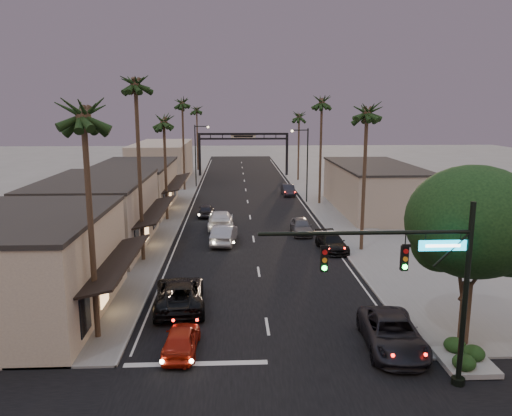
{
  "coord_description": "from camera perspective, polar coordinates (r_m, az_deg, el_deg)",
  "views": [
    {
      "loc": [
        -1.73,
        -14.62,
        11.37
      ],
      "look_at": [
        0.29,
        29.51,
        2.5
      ],
      "focal_mm": 35.0,
      "sensor_mm": 36.0,
      "label": 1
    }
  ],
  "objects": [
    {
      "name": "palm_far",
      "position": [
        92.86,
        -6.81,
        11.32
      ],
      "size": [
        3.2,
        3.2,
        13.2
      ],
      "color": "#38281C",
      "rests_on": "ground"
    },
    {
      "name": "streetlight_left",
      "position": [
        73.06,
        -6.73,
        6.53
      ],
      "size": [
        2.13,
        0.3,
        9.0
      ],
      "color": "black",
      "rests_on": "ground"
    },
    {
      "name": "corner_tree",
      "position": [
        25.33,
        23.71,
        -1.91
      ],
      "size": [
        6.2,
        6.2,
        8.8
      ],
      "color": "#38281C",
      "rests_on": "ground"
    },
    {
      "name": "curbside_near",
      "position": [
        25.47,
        15.29,
        -13.64
      ],
      "size": [
        3.02,
        5.83,
        1.57
      ],
      "primitive_type": "imported",
      "rotation": [
        0.0,
        0.0,
        -0.07
      ],
      "color": "black",
      "rests_on": "ground"
    },
    {
      "name": "storefront_mid",
      "position": [
        43.03,
        -17.75,
        -0.75
      ],
      "size": [
        8.0,
        14.0,
        5.5
      ],
      "primitive_type": "cube",
      "color": "gray",
      "rests_on": "ground"
    },
    {
      "name": "oncoming_dgrey",
      "position": [
        53.42,
        -5.72,
        -0.27
      ],
      "size": [
        1.63,
        3.91,
        1.32
      ],
      "primitive_type": "imported",
      "rotation": [
        0.0,
        0.0,
        3.12
      ],
      "color": "black",
      "rests_on": "ground"
    },
    {
      "name": "arch",
      "position": [
        84.84,
        -1.46,
        7.41
      ],
      "size": [
        15.2,
        0.4,
        7.27
      ],
      "color": "black",
      "rests_on": "ground"
    },
    {
      "name": "palm_rc",
      "position": [
        79.3,
        4.95,
        10.66
      ],
      "size": [
        3.2,
        3.2,
        12.2
      ],
      "color": "#38281C",
      "rests_on": "ground"
    },
    {
      "name": "palm_rb",
      "position": [
        59.54,
        7.55,
        12.26
      ],
      "size": [
        3.2,
        3.2,
        14.2
      ],
      "color": "#38281C",
      "rests_on": "ground"
    },
    {
      "name": "ground",
      "position": [
        55.82,
        -0.79,
        -0.4
      ],
      "size": [
        200.0,
        200.0,
        0.0
      ],
      "primitive_type": "plane",
      "color": "slate",
      "rests_on": "ground"
    },
    {
      "name": "palm_la",
      "position": [
        24.6,
        -19.2,
        10.91
      ],
      "size": [
        3.2,
        3.2,
        13.2
      ],
      "color": "#38281C",
      "rests_on": "ground"
    },
    {
      "name": "curbside_black",
      "position": [
        40.97,
        8.65,
        -3.92
      ],
      "size": [
        2.38,
        4.78,
        1.34
      ],
      "primitive_type": "imported",
      "rotation": [
        0.0,
        0.0,
        0.11
      ],
      "color": "black",
      "rests_on": "ground"
    },
    {
      "name": "road",
      "position": [
        60.72,
        -0.94,
        0.57
      ],
      "size": [
        14.0,
        120.0,
        0.02
      ],
      "primitive_type": "cube",
      "color": "black",
      "rests_on": "ground"
    },
    {
      "name": "palm_lb",
      "position": [
        37.32,
        -13.65,
        14.14
      ],
      "size": [
        3.2,
        3.2,
        15.2
      ],
      "color": "#38281C",
      "rests_on": "ground"
    },
    {
      "name": "oncoming_white",
      "position": [
        47.94,
        -4.06,
        -1.35
      ],
      "size": [
        2.48,
        5.92,
        1.71
      ],
      "primitive_type": "imported",
      "rotation": [
        0.0,
        0.0,
        3.16
      ],
      "color": "silver",
      "rests_on": "ground"
    },
    {
      "name": "curbside_grey",
      "position": [
        45.92,
        5.18,
        -2.08
      ],
      "size": [
        1.76,
        4.36,
        1.48
      ],
      "primitive_type": "imported",
      "rotation": [
        0.0,
        0.0,
        0.0
      ],
      "color": "#4D4D52",
      "rests_on": "ground"
    },
    {
      "name": "palm_ra",
      "position": [
        39.98,
        12.6,
        11.19
      ],
      "size": [
        3.2,
        3.2,
        13.2
      ],
      "color": "#38281C",
      "rests_on": "ground"
    },
    {
      "name": "oncoming_silver",
      "position": [
        42.59,
        -3.66,
        -3.01
      ],
      "size": [
        2.34,
        5.18,
        1.65
      ],
      "primitive_type": "imported",
      "rotation": [
        0.0,
        0.0,
        3.02
      ],
      "color": "gray",
      "rests_on": "ground"
    },
    {
      "name": "traffic_signal",
      "position": [
        21.01,
        18.31,
        -6.66
      ],
      "size": [
        8.51,
        0.22,
        7.8
      ],
      "color": "black",
      "rests_on": "ground"
    },
    {
      "name": "curbside_far",
      "position": [
        66.22,
        3.7,
        2.07
      ],
      "size": [
        1.66,
        4.4,
        1.43
      ],
      "primitive_type": "imported",
      "rotation": [
        0.0,
        0.0,
        0.03
      ],
      "color": "black",
      "rests_on": "ground"
    },
    {
      "name": "sidewalk_right",
      "position": [
        68.5,
        6.86,
        1.77
      ],
      "size": [
        5.0,
        92.0,
        0.12
      ],
      "primitive_type": "cube",
      "color": "slate",
      "rests_on": "ground"
    },
    {
      "name": "storefront_near",
      "position": [
        30.17,
        -24.59,
        -6.31
      ],
      "size": [
        8.0,
        12.0,
        5.5
      ],
      "primitive_type": "cube",
      "color": "tan",
      "rests_on": "ground"
    },
    {
      "name": "storefront_dist",
      "position": [
        80.85,
        -10.66,
        5.22
      ],
      "size": [
        8.0,
        20.0,
        6.0
      ],
      "primitive_type": "cube",
      "color": "gray",
      "rests_on": "ground"
    },
    {
      "name": "sidewalk_left",
      "position": [
        68.02,
        -9.14,
        1.64
      ],
      "size": [
        5.0,
        92.0,
        0.12
      ],
      "primitive_type": "cube",
      "color": "slate",
      "rests_on": "ground"
    },
    {
      "name": "palm_ld",
      "position": [
        69.97,
        -8.44,
        12.09
      ],
      "size": [
        3.2,
        3.2,
        14.2
      ],
      "color": "#38281C",
      "rests_on": "ground"
    },
    {
      "name": "oncoming_pickup",
      "position": [
        29.59,
        -8.72,
        -9.65
      ],
      "size": [
        3.26,
        6.22,
        1.67
      ],
      "primitive_type": "imported",
      "rotation": [
        0.0,
        0.0,
        3.22
      ],
      "color": "black",
      "rests_on": "ground"
    },
    {
      "name": "palm_lc",
      "position": [
        51.1,
        -10.51,
        10.16
      ],
      "size": [
        3.2,
        3.2,
        12.2
      ],
      "color": "#38281C",
      "rests_on": "ground"
    },
    {
      "name": "oncoming_red",
      "position": [
        24.57,
        -8.54,
        -14.63
      ],
      "size": [
        1.69,
        3.93,
        1.32
      ],
      "primitive_type": "imported",
      "rotation": [
        0.0,
        0.0,
        3.11
      ],
      "color": "#9C1A0B",
      "rests_on": "ground"
    },
    {
      "name": "streetlight_right",
      "position": [
        60.55,
        5.63,
        5.57
      ],
      "size": [
        2.13,
        0.3,
        9.0
      ],
      "color": "black",
      "rests_on": "ground"
    },
    {
      "name": "planter",
      "position": [
        25.32,
        22.75,
        -16.28
      ],
      "size": [
        2.2,
        2.6,
        0.24
      ],
      "primitive_type": "cube",
      "color": "gray",
      "rests_on": "ground"
    },
    {
      "name": "building_right",
      "position": [
        57.53,
        13.29,
        2.18
      ],
      "size": [
        8.0,
        18.0,
        5.0
      ],
      "primitive_type": "cube",
      "color": "gray",
      "rests_on": "ground"
    },
    {
      "name": "storefront_far",
      "position": [
        58.41,
        -13.72,
        2.29
      ],
      "size": [
        8.0,
        16.0,
        5.0
      ],
      "primitive_type": "cube",
      "color": "tan",
      "rests_on": "ground"
    }
  ]
}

